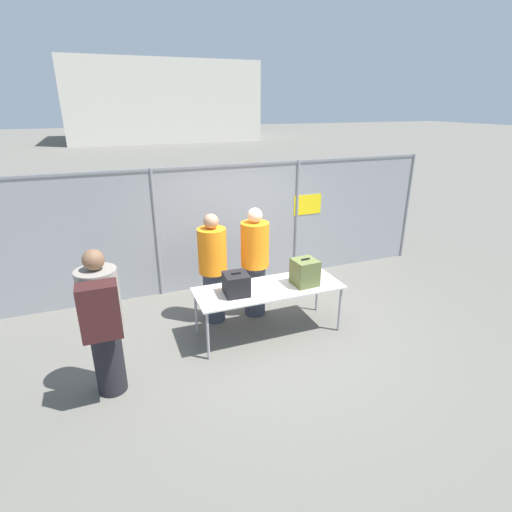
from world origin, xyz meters
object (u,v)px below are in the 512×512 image
object	(u,v)px
suitcase_olive	(305,272)
inspection_table	(269,290)
utility_trailer	(286,228)
suitcase_black	(236,284)
security_worker_far	(213,267)
security_worker_near	(255,261)
traveler_hooded	(102,320)

from	to	relation	value
suitcase_olive	inspection_table	bearing A→B (deg)	169.99
inspection_table	utility_trailer	xyz separation A→B (m)	(2.08, 3.81, -0.34)
suitcase_black	security_worker_far	size ratio (longest dim) A/B	0.21
suitcase_black	security_worker_near	distance (m)	0.87
inspection_table	suitcase_black	world-z (taller)	suitcase_black
security_worker_near	security_worker_far	size ratio (longest dim) A/B	1.02
security_worker_near	security_worker_far	xyz separation A→B (m)	(-0.69, 0.03, -0.02)
suitcase_black	suitcase_olive	size ratio (longest dim) A/B	0.89
security_worker_far	traveler_hooded	bearing A→B (deg)	37.45
inspection_table	traveler_hooded	world-z (taller)	traveler_hooded
suitcase_black	security_worker_far	world-z (taller)	security_worker_far
inspection_table	security_worker_far	size ratio (longest dim) A/B	1.23
inspection_table	traveler_hooded	distance (m)	2.41
inspection_table	utility_trailer	bearing A→B (deg)	61.37
security_worker_far	suitcase_olive	bearing A→B (deg)	147.15
traveler_hooded	security_worker_far	xyz separation A→B (m)	(1.65, 1.28, -0.09)
traveler_hooded	security_worker_far	size ratio (longest dim) A/B	1.03
security_worker_near	utility_trailer	xyz separation A→B (m)	(2.05, 3.16, -0.56)
inspection_table	suitcase_black	size ratio (longest dim) A/B	5.90
security_worker_near	utility_trailer	world-z (taller)	security_worker_near
suitcase_olive	traveler_hooded	bearing A→B (deg)	-170.06
suitcase_black	security_worker_far	xyz separation A→B (m)	(-0.15, 0.72, 0.00)
suitcase_olive	utility_trailer	size ratio (longest dim) A/B	0.10
suitcase_black	security_worker_near	size ratio (longest dim) A/B	0.20
inspection_table	traveler_hooded	xyz separation A→B (m)	(-2.32, -0.60, 0.30)
suitcase_olive	traveler_hooded	world-z (taller)	traveler_hooded
traveler_hooded	security_worker_near	bearing A→B (deg)	17.14
traveler_hooded	security_worker_far	world-z (taller)	traveler_hooded
utility_trailer	security_worker_near	bearing A→B (deg)	-122.98
inspection_table	traveler_hooded	bearing A→B (deg)	-165.54
suitcase_olive	traveler_hooded	xyz separation A→B (m)	(-2.86, -0.50, 0.05)
security_worker_near	security_worker_far	bearing A→B (deg)	8.39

